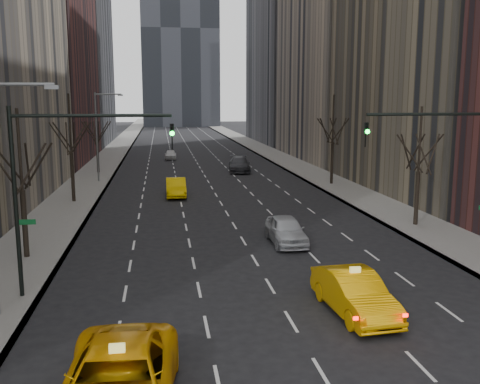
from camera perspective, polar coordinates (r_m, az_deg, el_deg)
name	(u,v)px	position (r m, az deg, el deg)	size (l,w,h in m)	color
sidewalk_left	(110,157)	(81.62, -13.67, 3.68)	(4.50, 320.00, 0.15)	slate
sidewalk_right	(272,154)	(83.04, 3.45, 4.04)	(4.50, 320.00, 0.15)	slate
tree_lw_b	(22,191)	(30.11, -22.20, 0.15)	(3.36, 3.50, 7.82)	black
tree_lw_c	(71,154)	(45.64, -17.54, 3.88)	(3.36, 3.50, 8.74)	black
tree_lw_d	(97,143)	(63.45, -15.00, 5.11)	(3.36, 3.50, 7.36)	black
tree_rw_b	(418,172)	(37.18, 18.48, 2.08)	(3.36, 3.50, 7.82)	black
tree_rw_c	(332,144)	(53.72, 9.83, 5.02)	(3.36, 3.50, 8.74)	black
traffic_mast_left	(56,171)	(23.43, -19.03, 2.15)	(6.69, 0.39, 8.00)	black
traffic_mast_right	(464,163)	(26.89, 22.74, 2.85)	(6.69, 0.39, 8.00)	black
streetlight_far	(100,128)	(56.25, -14.71, 6.67)	(2.83, 0.22, 9.00)	slate
taxi_sedan	(354,293)	(21.96, 12.09, -10.49)	(1.80, 5.17, 1.70)	#FFB005
silver_sedan_ahead	(286,230)	(31.70, 4.94, -4.05)	(1.93, 4.79, 1.63)	#B0B3B8
far_taxi	(176,187)	(47.24, -6.84, 0.50)	(1.70, 4.87, 1.61)	yellow
far_suv_grey	(239,164)	(63.10, -0.08, 2.97)	(2.46, 6.05, 1.76)	#323338
far_car_white	(171,155)	(76.97, -7.42, 3.97)	(1.59, 3.95, 1.35)	silver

